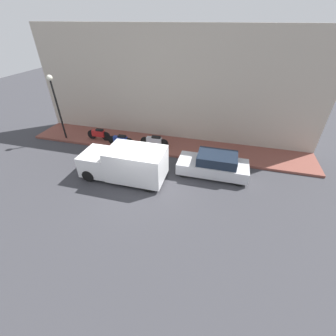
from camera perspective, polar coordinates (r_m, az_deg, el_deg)
ground_plane at (r=12.55m, az=-6.46°, el=-4.40°), size 60.00×60.00×0.00m
sidewalk at (r=16.23m, az=-0.69°, el=5.81°), size 2.72×19.92×0.16m
building_facade at (r=16.25m, az=0.74°, el=19.77°), size 0.30×19.92×7.49m
parked_car at (r=13.26m, az=11.53°, el=0.83°), size 1.71×4.02×1.36m
delivery_van at (r=12.77m, az=-10.95°, el=1.26°), size 1.99×4.76×1.91m
motorcycle_red at (r=17.41m, az=-17.18°, el=8.28°), size 0.30×1.81×0.85m
scooter_silver at (r=15.68m, az=-3.50°, el=6.88°), size 0.30×2.02×0.83m
motorcycle_blue at (r=16.19m, az=-11.92°, el=7.02°), size 0.30×1.89×0.79m
streetlamp at (r=17.75m, az=-26.81°, el=15.90°), size 0.37×0.37×4.49m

